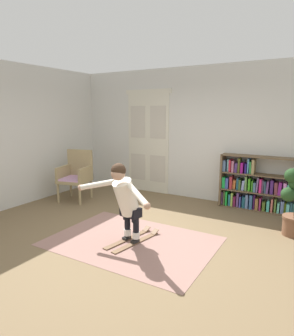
% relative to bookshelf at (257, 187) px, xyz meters
% --- Properties ---
extents(ground_plane, '(7.20, 7.20, 0.00)m').
position_rel_bookshelf_xyz_m(ground_plane, '(-1.38, -2.39, -0.46)').
color(ground_plane, brown).
extents(back_wall, '(6.00, 0.10, 2.90)m').
position_rel_bookshelf_xyz_m(back_wall, '(-1.38, 0.21, 0.99)').
color(back_wall, silver).
rests_on(back_wall, ground).
extents(side_wall_left, '(0.10, 6.00, 2.90)m').
position_rel_bookshelf_xyz_m(side_wall_left, '(-4.38, -1.99, 0.99)').
color(side_wall_left, silver).
rests_on(side_wall_left, ground).
extents(double_door, '(1.22, 0.05, 2.45)m').
position_rel_bookshelf_xyz_m(double_door, '(-2.59, 0.15, 0.77)').
color(double_door, beige).
rests_on(double_door, ground).
extents(rug, '(2.43, 1.72, 0.01)m').
position_rel_bookshelf_xyz_m(rug, '(-1.33, -2.51, -0.46)').
color(rug, '#8C665C').
rests_on(rug, ground).
extents(bookshelf, '(1.57, 0.30, 1.09)m').
position_rel_bookshelf_xyz_m(bookshelf, '(0.00, 0.00, 0.00)').
color(bookshelf, brown).
rests_on(bookshelf, ground).
extents(wicker_chair, '(0.73, 0.73, 1.10)m').
position_rel_bookshelf_xyz_m(wicker_chair, '(-3.59, -1.29, 0.12)').
color(wicker_chair, '#9A875C').
rests_on(wicker_chair, ground).
extents(potted_plant, '(0.42, 0.37, 1.07)m').
position_rel_bookshelf_xyz_m(potted_plant, '(0.72, -0.99, -0.00)').
color(potted_plant, brown).
rests_on(potted_plant, ground).
extents(skis_pair, '(0.45, 0.99, 0.07)m').
position_rel_bookshelf_xyz_m(skis_pair, '(-1.32, -2.47, -0.44)').
color(skis_pair, brown).
rests_on(skis_pair, rug).
extents(person_skier, '(1.42, 0.72, 1.16)m').
position_rel_bookshelf_xyz_m(person_skier, '(-1.36, -2.64, 0.27)').
color(person_skier, white).
rests_on(person_skier, skis_pair).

